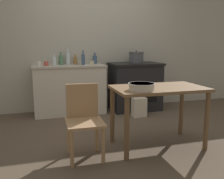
# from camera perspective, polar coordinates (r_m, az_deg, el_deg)

# --- Properties ---
(ground_plane) EXTENTS (14.00, 14.00, 0.00)m
(ground_plane) POSITION_cam_1_polar(r_m,az_deg,el_deg) (3.57, 1.82, -10.17)
(ground_plane) COLOR brown
(wall_back) EXTENTS (8.00, 0.07, 2.55)m
(wall_back) POSITION_cam_1_polar(r_m,az_deg,el_deg) (4.87, -4.01, 10.67)
(wall_back) COLOR #B2AD9E
(wall_back) RESTS_ON ground_plane
(counter_cabinet) EXTENTS (1.28, 0.54, 0.88)m
(counter_cabinet) POSITION_cam_1_polar(r_m,az_deg,el_deg) (4.56, -9.65, 0.02)
(counter_cabinet) COLOR beige
(counter_cabinet) RESTS_ON ground_plane
(stove) EXTENTS (0.95, 0.66, 0.90)m
(stove) POSITION_cam_1_polar(r_m,az_deg,el_deg) (4.81, 5.24, 0.77)
(stove) COLOR black
(stove) RESTS_ON ground_plane
(work_table) EXTENTS (1.10, 0.65, 0.74)m
(work_table) POSITION_cam_1_polar(r_m,az_deg,el_deg) (3.06, 10.56, -1.55)
(work_table) COLOR brown
(work_table) RESTS_ON ground_plane
(chair) EXTENTS (0.41, 0.41, 0.81)m
(chair) POSITION_cam_1_polar(r_m,az_deg,el_deg) (2.80, -6.43, -6.61)
(chair) COLOR #A87F56
(chair) RESTS_ON ground_plane
(flour_sack) EXTENTS (0.24, 0.17, 0.33)m
(flour_sack) POSITION_cam_1_polar(r_m,az_deg,el_deg) (4.37, 6.19, -4.03)
(flour_sack) COLOR beige
(flour_sack) RESTS_ON ground_plane
(stock_pot) EXTENTS (0.29, 0.29, 0.23)m
(stock_pot) POSITION_cam_1_polar(r_m,az_deg,el_deg) (4.79, 5.55, 7.35)
(stock_pot) COLOR #4C4C51
(stock_pot) RESTS_ON stove
(mixing_bowl_large) EXTENTS (0.30, 0.30, 0.08)m
(mixing_bowl_large) POSITION_cam_1_polar(r_m,az_deg,el_deg) (2.79, 6.78, 0.73)
(mixing_bowl_large) COLOR silver
(mixing_bowl_large) RESTS_ON work_table
(bottle_far_left) EXTENTS (0.08, 0.08, 0.21)m
(bottle_far_left) POSITION_cam_1_polar(r_m,az_deg,el_deg) (4.77, -3.95, 6.86)
(bottle_far_left) COLOR #3D5675
(bottle_far_left) RESTS_ON counter_cabinet
(bottle_left) EXTENTS (0.08, 0.08, 0.20)m
(bottle_left) POSITION_cam_1_polar(r_m,az_deg,el_deg) (4.50, -13.08, 6.36)
(bottle_left) COLOR silver
(bottle_left) RESTS_ON counter_cabinet
(bottle_mid_left) EXTENTS (0.07, 0.07, 0.18)m
(bottle_mid_left) POSITION_cam_1_polar(r_m,az_deg,el_deg) (4.64, -8.38, 6.55)
(bottle_mid_left) COLOR olive
(bottle_mid_left) RESTS_ON counter_cabinet
(bottle_center_left) EXTENTS (0.08, 0.08, 0.23)m
(bottle_center_left) POSITION_cam_1_polar(r_m,az_deg,el_deg) (4.59, -11.57, 6.64)
(bottle_center_left) COLOR #517F5B
(bottle_center_left) RESTS_ON counter_cabinet
(bottle_center) EXTENTS (0.08, 0.08, 0.29)m
(bottle_center) POSITION_cam_1_polar(r_m,az_deg,el_deg) (4.67, -10.07, 7.02)
(bottle_center) COLOR silver
(bottle_center) RESTS_ON counter_cabinet
(bottle_center_right) EXTENTS (0.07, 0.07, 0.26)m
(bottle_center_right) POSITION_cam_1_polar(r_m,az_deg,el_deg) (4.56, -6.60, 6.91)
(bottle_center_right) COLOR #3D5675
(bottle_center_right) RESTS_ON counter_cabinet
(cup_mid_right) EXTENTS (0.07, 0.07, 0.08)m
(cup_mid_right) POSITION_cam_1_polar(r_m,az_deg,el_deg) (4.42, -16.32, 5.65)
(cup_mid_right) COLOR silver
(cup_mid_right) RESTS_ON counter_cabinet
(cup_right) EXTENTS (0.08, 0.08, 0.08)m
(cup_right) POSITION_cam_1_polar(r_m,az_deg,el_deg) (4.44, -4.61, 6.04)
(cup_right) COLOR beige
(cup_right) RESTS_ON counter_cabinet
(cup_far_right) EXTENTS (0.08, 0.08, 0.08)m
(cup_far_right) POSITION_cam_1_polar(r_m,az_deg,el_deg) (4.43, -14.81, 5.75)
(cup_far_right) COLOR #B74C42
(cup_far_right) RESTS_ON counter_cabinet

